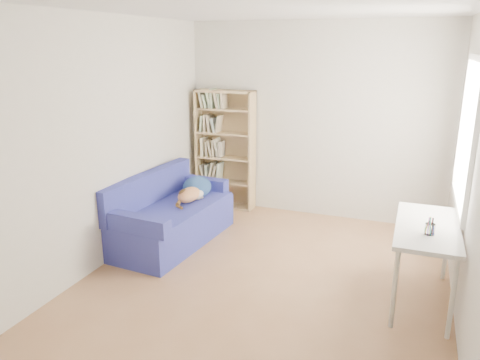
# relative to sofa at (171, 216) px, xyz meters

# --- Properties ---
(ground) EXTENTS (4.00, 4.00, 0.00)m
(ground) POSITION_rel_sofa_xyz_m (1.37, -0.47, -0.32)
(ground) COLOR #956843
(ground) RESTS_ON ground
(room_shell) EXTENTS (3.54, 4.04, 2.62)m
(room_shell) POSITION_rel_sofa_xyz_m (1.46, -0.43, 1.32)
(room_shell) COLOR silver
(room_shell) RESTS_ON ground
(sofa) EXTENTS (0.94, 1.74, 0.83)m
(sofa) POSITION_rel_sofa_xyz_m (0.00, 0.00, 0.00)
(sofa) COLOR navy
(sofa) RESTS_ON ground
(bookshelf) EXTENTS (0.84, 0.26, 1.68)m
(bookshelf) POSITION_rel_sofa_xyz_m (0.13, 1.39, 0.46)
(bookshelf) COLOR tan
(bookshelf) RESTS_ON ground
(desk) EXTENTS (0.54, 1.18, 0.75)m
(desk) POSITION_rel_sofa_xyz_m (2.83, -0.42, 0.36)
(desk) COLOR silver
(desk) RESTS_ON ground
(pen_cup) EXTENTS (0.08, 0.08, 0.16)m
(pen_cup) POSITION_rel_sofa_xyz_m (2.84, -0.63, 0.49)
(pen_cup) COLOR white
(pen_cup) RESTS_ON desk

